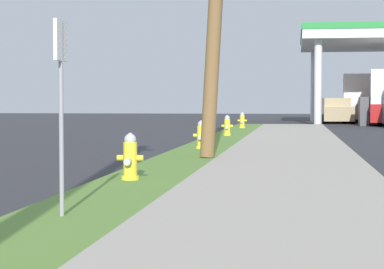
% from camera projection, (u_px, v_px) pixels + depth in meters
% --- Properties ---
extents(fire_hydrant_second, '(0.42, 0.38, 0.74)m').
position_uv_depth(fire_hydrant_second, '(130.00, 159.00, 11.54)').
color(fire_hydrant_second, yellow).
rests_on(fire_hydrant_second, grass_verge).
extents(fire_hydrant_third, '(0.42, 0.37, 0.74)m').
position_uv_depth(fire_hydrant_third, '(201.00, 136.00, 19.14)').
color(fire_hydrant_third, yellow).
rests_on(fire_hydrant_third, grass_verge).
extents(fire_hydrant_fourth, '(0.42, 0.37, 0.74)m').
position_uv_depth(fire_hydrant_fourth, '(227.00, 127.00, 26.49)').
color(fire_hydrant_fourth, yellow).
rests_on(fire_hydrant_fourth, grass_verge).
extents(fire_hydrant_fifth, '(0.42, 0.38, 0.74)m').
position_uv_depth(fire_hydrant_fifth, '(242.00, 121.00, 33.93)').
color(fire_hydrant_fifth, yellow).
rests_on(fire_hydrant_fifth, grass_verge).
extents(street_sign_post, '(0.05, 0.36, 2.12)m').
position_uv_depth(street_sign_post, '(61.00, 76.00, 7.84)').
color(street_sign_post, gray).
rests_on(street_sign_post, grass_verge).
extents(car_silver_by_near_pump, '(1.96, 4.51, 1.57)m').
position_uv_depth(car_silver_by_near_pump, '(365.00, 110.00, 52.10)').
color(car_silver_by_near_pump, '#BCBCC1').
rests_on(car_silver_by_near_pump, ground).
extents(car_tan_by_far_pump, '(2.16, 4.59, 1.57)m').
position_uv_depth(car_tan_by_far_pump, '(335.00, 112.00, 45.52)').
color(car_tan_by_far_pump, tan).
rests_on(car_tan_by_far_pump, ground).
extents(truck_white_at_forecourt, '(2.42, 6.49, 3.11)m').
position_uv_depth(truck_white_at_forecourt, '(358.00, 99.00, 48.21)').
color(truck_white_at_forecourt, white).
rests_on(truck_white_at_forecourt, ground).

